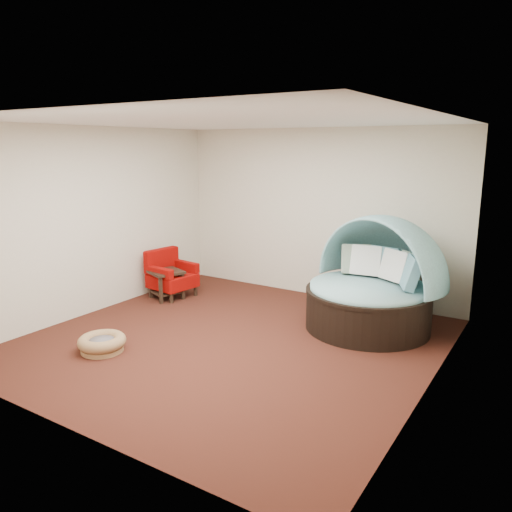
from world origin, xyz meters
The scene contains 10 objects.
floor centered at (0.00, 0.00, 0.00)m, with size 5.00×5.00×0.00m, color #421C13.
wall_back centered at (0.00, 2.50, 1.40)m, with size 5.00×5.00×0.00m, color beige.
wall_front centered at (0.00, -2.50, 1.40)m, with size 5.00×5.00×0.00m, color beige.
wall_left centered at (-2.50, 0.00, 1.40)m, with size 5.00×5.00×0.00m, color beige.
wall_right centered at (2.50, 0.00, 1.40)m, with size 5.00×5.00×0.00m, color beige.
ceiling centered at (0.00, 0.00, 2.80)m, with size 5.00×5.00×0.00m, color white.
canopy_daybed centered at (1.37, 1.50, 0.74)m, with size 2.24×2.21×1.59m.
pet_basket centered at (-1.18, -1.14, 0.11)m, with size 0.77×0.77×0.21m.
red_armchair centered at (-2.05, 1.12, 0.36)m, with size 0.76×0.76×0.79m.
side_table centered at (-2.00, 0.95, 0.31)m, with size 0.65×0.65×0.48m.
Camera 1 is at (3.55, -5.04, 2.51)m, focal length 35.00 mm.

